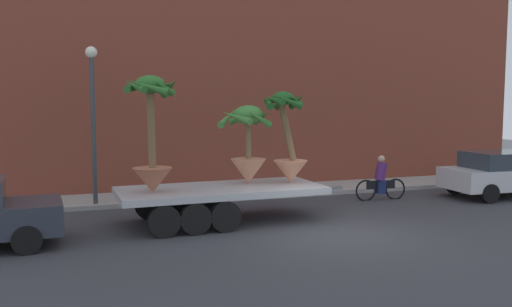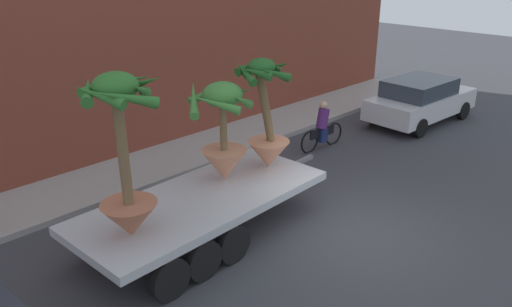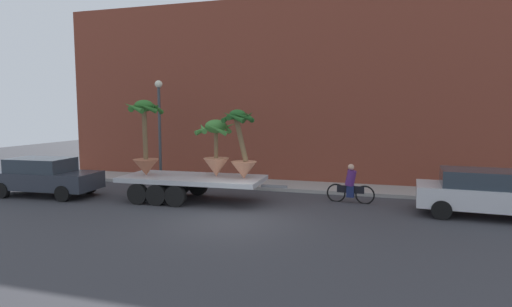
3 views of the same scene
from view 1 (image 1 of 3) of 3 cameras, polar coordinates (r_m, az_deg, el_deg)
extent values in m
plane|color=#38383D|center=(13.61, 8.96, -8.51)|extent=(60.00, 60.00, 0.00)
cube|color=#A39E99|center=(19.08, 0.35, -4.15)|extent=(24.00, 2.20, 0.15)
cube|color=brown|center=(20.45, -1.23, 8.88)|extent=(24.00, 1.20, 8.96)
cube|color=#B7BABF|center=(14.52, -3.79, -3.98)|extent=(5.66, 2.53, 0.18)
cylinder|color=black|center=(15.25, -11.45, -5.49)|extent=(0.81, 0.25, 0.80)
cylinder|color=black|center=(13.16, -9.85, -7.23)|extent=(0.81, 0.25, 0.80)
cylinder|color=black|center=(15.39, -8.57, -5.34)|extent=(0.81, 0.25, 0.80)
cylinder|color=black|center=(13.33, -6.54, -7.02)|extent=(0.81, 0.25, 0.80)
cylinder|color=black|center=(15.57, -5.75, -5.18)|extent=(0.81, 0.25, 0.80)
cylinder|color=black|center=(13.54, -3.31, -6.79)|extent=(0.81, 0.25, 0.80)
cube|color=slate|center=(15.82, 7.68, -3.78)|extent=(1.00, 0.14, 0.10)
cone|color=tan|center=(14.99, -0.82, -1.93)|extent=(1.01, 1.01, 0.72)
cylinder|color=brown|center=(14.90, -0.82, 1.81)|extent=(0.16, 0.16, 1.24)
ellipsoid|color=#428438|center=(14.87, -0.83, 4.20)|extent=(0.85, 0.85, 0.53)
cone|color=#428438|center=(15.08, 0.66, 3.96)|extent=(0.34, 0.92, 0.48)
cone|color=#428438|center=(15.43, -0.90, 4.02)|extent=(1.14, 0.50, 0.53)
cone|color=#428438|center=(15.09, -3.00, 3.95)|extent=(0.91, 1.08, 0.61)
cone|color=#428438|center=(14.47, -2.15, 3.97)|extent=(0.74, 1.01, 0.44)
cone|color=#428438|center=(14.55, 0.32, 3.83)|extent=(0.88, 0.53, 0.55)
cone|color=tan|center=(15.23, 3.74, -1.96)|extent=(1.00, 1.00, 0.65)
cylinder|color=brown|center=(15.08, 3.33, 2.59)|extent=(0.60, 0.19, 1.77)
ellipsoid|color=#235B23|center=(15.01, 2.91, 5.97)|extent=(0.62, 0.62, 0.39)
cone|color=#235B23|center=(15.18, 4.48, 5.69)|extent=(0.20, 0.90, 0.49)
cone|color=#235B23|center=(15.42, 3.46, 5.65)|extent=(0.78, 0.73, 0.54)
cone|color=#235B23|center=(15.35, 2.31, 5.82)|extent=(0.78, 0.25, 0.34)
cone|color=#235B23|center=(14.97, 1.39, 5.68)|extent=(0.41, 0.83, 0.49)
cone|color=#235B23|center=(14.75, 1.95, 5.82)|extent=(0.50, 0.76, 0.34)
cone|color=#235B23|center=(14.61, 3.45, 5.70)|extent=(0.87, 0.24, 0.49)
cone|color=#235B23|center=(14.89, 4.23, 5.76)|extent=(0.66, 0.69, 0.39)
cone|color=#B26647|center=(13.81, -11.09, -2.84)|extent=(1.02, 1.02, 0.64)
cylinder|color=brown|center=(13.68, -11.23, 2.89)|extent=(0.21, 0.19, 2.12)
ellipsoid|color=#2D6B28|center=(13.68, -11.35, 7.32)|extent=(0.75, 0.75, 0.47)
cone|color=#2D6B28|center=(13.83, -9.26, 7.05)|extent=(0.36, 1.07, 0.54)
cone|color=#2D6B28|center=(14.05, -10.14, 7.16)|extent=(0.82, 0.84, 0.35)
cone|color=#2D6B28|center=(14.01, -12.04, 7.13)|extent=(0.80, 0.44, 0.32)
cone|color=#2D6B28|center=(13.85, -13.00, 7.08)|extent=(0.63, 0.86, 0.38)
cone|color=#2D6B28|center=(13.44, -12.93, 7.11)|extent=(0.57, 0.90, 0.40)
cone|color=#2D6B28|center=(13.15, -11.75, 7.13)|extent=(1.08, 0.51, 0.50)
cone|color=#2D6B28|center=(13.45, -9.96, 7.07)|extent=(0.71, 0.73, 0.47)
torus|color=black|center=(18.64, 14.79, -3.75)|extent=(0.74, 0.12, 0.74)
torus|color=black|center=(18.13, 11.75, -3.94)|extent=(0.74, 0.12, 0.74)
cube|color=black|center=(18.35, 13.30, -3.29)|extent=(1.04, 0.14, 0.28)
cylinder|color=#51236B|center=(18.29, 13.33, -1.89)|extent=(0.47, 0.37, 0.65)
sphere|color=tan|center=(18.24, 13.36, -0.58)|extent=(0.24, 0.24, 0.24)
cube|color=navy|center=(18.36, 13.30, -3.53)|extent=(0.30, 0.26, 0.44)
cube|color=silver|center=(20.47, 25.45, -2.35)|extent=(4.53, 2.13, 0.70)
cube|color=#2D3842|center=(20.25, 25.06, -0.62)|extent=(2.53, 1.83, 0.56)
cylinder|color=black|center=(20.30, 20.68, -3.22)|extent=(0.65, 0.24, 0.64)
cylinder|color=black|center=(18.92, 23.90, -3.97)|extent=(0.65, 0.24, 0.64)
cylinder|color=black|center=(14.23, -23.38, -6.96)|extent=(0.65, 0.24, 0.64)
cylinder|color=black|center=(12.61, -23.48, -8.55)|extent=(0.65, 0.24, 0.64)
cylinder|color=#383D42|center=(16.98, -17.12, 2.30)|extent=(0.14, 0.14, 4.50)
sphere|color=#EAEACC|center=(17.03, -17.35, 10.38)|extent=(0.36, 0.36, 0.36)
camera|label=2|loc=(7.17, -40.09, 24.68)|focal=35.87mm
camera|label=3|loc=(10.93, 76.57, 2.90)|focal=29.42mm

